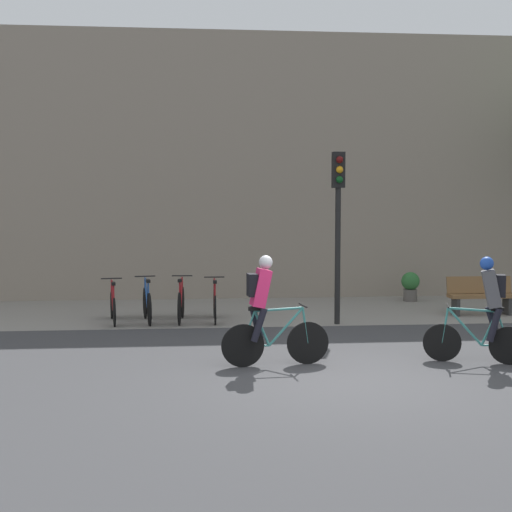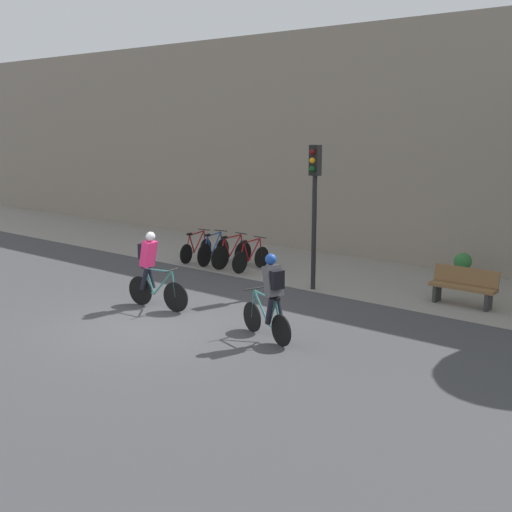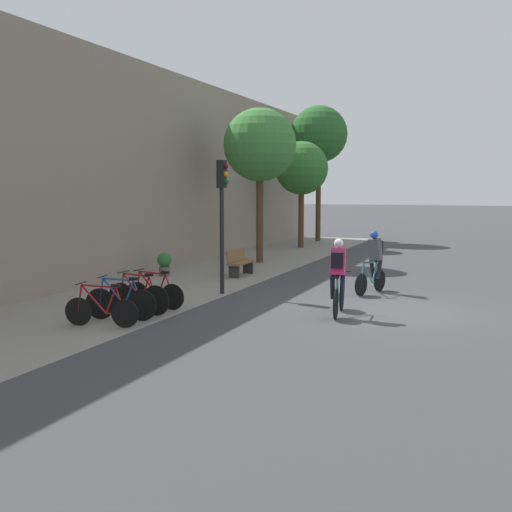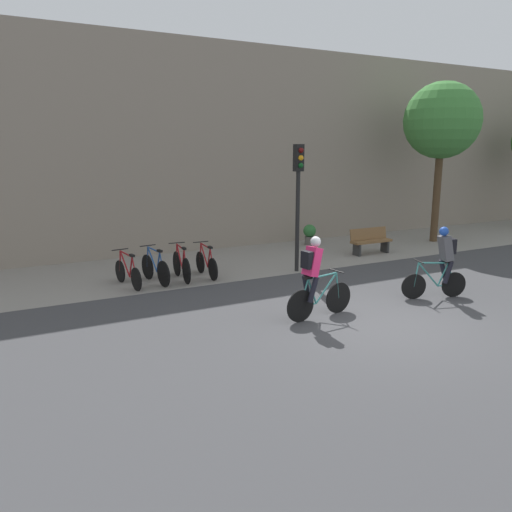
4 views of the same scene
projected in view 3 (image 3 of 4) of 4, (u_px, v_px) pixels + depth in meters
The scene contains 15 objects.
ground at pixel (387, 311), 15.38m from camera, with size 200.00×200.00×0.00m, color #3D3D3F.
kerb_strip at pixel (143, 294), 17.78m from camera, with size 44.00×4.50×0.01m, color gray.
building_facade at pixel (63, 165), 18.31m from camera, with size 44.00×0.60×7.20m, color gray.
cyclist_pink at pixel (338, 276), 14.61m from camera, with size 1.76×0.49×1.79m.
cyclist_grey at pixel (374, 259), 17.92m from camera, with size 1.59×0.64×1.75m.
parked_bike_0 at pixel (102, 309), 13.57m from camera, with size 0.46×1.65×0.94m.
parked_bike_1 at pixel (121, 302), 14.25m from camera, with size 0.46×1.67×0.98m.
parked_bike_2 at pixel (138, 297), 14.94m from camera, with size 0.46×1.68×0.99m.
parked_bike_3 at pixel (155, 293), 15.63m from camera, with size 0.46×1.62×0.95m.
traffic_light_pole at pixel (222, 202), 17.60m from camera, with size 0.26×0.30×3.69m.
bench at pixel (240, 262), 21.51m from camera, with size 1.55×0.44×0.89m.
street_tree_0 at pixel (260, 146), 24.88m from camera, with size 2.85×2.85×6.04m.
street_tree_1 at pixel (301, 169), 31.42m from camera, with size 2.62×2.62×5.23m.
street_tree_2 at pixel (319, 135), 35.14m from camera, with size 3.12×3.12×7.45m.
potted_plant at pixel (164, 263), 21.47m from camera, with size 0.48×0.48×0.78m.
Camera 3 is at (-15.28, -2.49, 2.93)m, focal length 45.00 mm.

